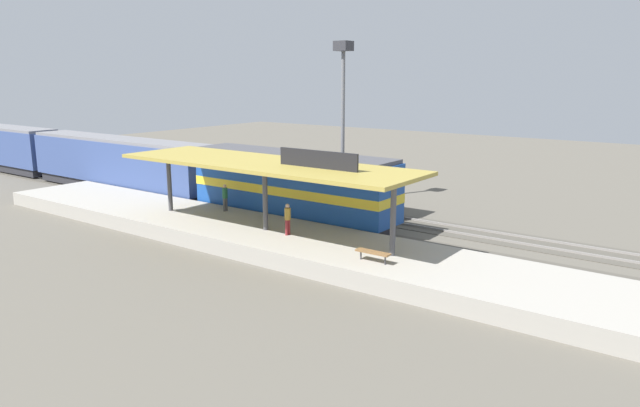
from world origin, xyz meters
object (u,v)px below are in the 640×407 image
object	(u,v)px
locomotive	(292,187)
person_waiting	(288,218)
platform_bench	(373,253)
passenger_carriage_front	(119,164)
freight_car	(319,181)
person_walking	(225,196)
light_mast	(343,88)

from	to	relation	value
locomotive	person_waiting	xyz separation A→B (m)	(-4.70, -3.48, -0.56)
platform_bench	passenger_carriage_front	world-z (taller)	passenger_carriage_front
freight_car	locomotive	bearing A→B (deg)	-164.71
passenger_carriage_front	person_walking	distance (m)	14.96
locomotive	person_waiting	world-z (taller)	locomotive
platform_bench	person_walking	world-z (taller)	person_walking
locomotive	person_walking	bearing A→B (deg)	128.89
freight_car	person_walking	size ratio (longest dim) A/B	7.02
passenger_carriage_front	freight_car	size ratio (longest dim) A/B	1.67
person_waiting	person_walking	distance (m)	7.07
passenger_carriage_front	person_walking	xyz separation A→B (m)	(-2.65, -14.72, -0.46)
freight_car	passenger_carriage_front	bearing A→B (deg)	105.36
light_mast	person_waiting	distance (m)	14.94
locomotive	person_walking	distance (m)	4.25
platform_bench	locomotive	world-z (taller)	locomotive
platform_bench	person_walking	distance (m)	13.31
light_mast	person_walking	bearing A→B (deg)	169.92
person_walking	passenger_carriage_front	bearing A→B (deg)	79.80
locomotive	freight_car	bearing A→B (deg)	15.29
locomotive	freight_car	world-z (taller)	locomotive
freight_car	person_walking	xyz separation A→B (m)	(-7.25, 2.03, -0.12)
passenger_carriage_front	locomotive	bearing A→B (deg)	-90.00
locomotive	passenger_carriage_front	size ratio (longest dim) A/B	0.72
person_waiting	locomotive	bearing A→B (deg)	36.52
person_walking	platform_bench	bearing A→B (deg)	-104.59
locomotive	passenger_carriage_front	bearing A→B (deg)	90.00
platform_bench	light_mast	xyz separation A→B (m)	(13.80, 11.02, 7.05)
person_walking	freight_car	bearing A→B (deg)	-15.61
freight_car	person_waiting	bearing A→B (deg)	-153.00
freight_car	light_mast	world-z (taller)	light_mast
passenger_carriage_front	platform_bench	bearing A→B (deg)	-102.27
passenger_carriage_front	person_walking	size ratio (longest dim) A/B	11.70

